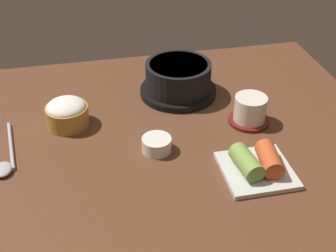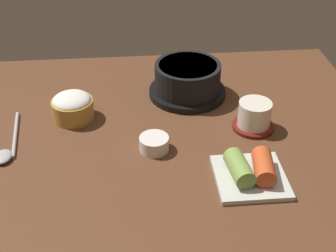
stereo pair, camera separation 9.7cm
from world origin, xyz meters
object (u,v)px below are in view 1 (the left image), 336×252
object	(u,v)px
spoon	(6,161)
tea_cup_with_saucer	(250,111)
kimchi_plate	(257,165)
banchan_cup_center	(157,144)
rice_bowl	(67,113)
stone_pot	(178,79)

from	to	relation	value
spoon	tea_cup_with_saucer	bearing A→B (deg)	3.96
tea_cup_with_saucer	kimchi_plate	world-z (taller)	tea_cup_with_saucer
tea_cup_with_saucer	banchan_cup_center	size ratio (longest dim) A/B	1.49
rice_bowl	banchan_cup_center	size ratio (longest dim) A/B	1.53
tea_cup_with_saucer	banchan_cup_center	xyz separation A→B (cm)	(-22.19, -5.76, -1.50)
tea_cup_with_saucer	spoon	size ratio (longest dim) A/B	0.49
tea_cup_with_saucer	banchan_cup_center	distance (cm)	22.97
rice_bowl	tea_cup_with_saucer	world-z (taller)	tea_cup_with_saucer
banchan_cup_center	spoon	world-z (taller)	banchan_cup_center
tea_cup_with_saucer	kimchi_plate	distance (cm)	17.36
stone_pot	rice_bowl	xyz separation A→B (cm)	(-26.93, -8.04, -0.93)
tea_cup_with_saucer	rice_bowl	bearing A→B (deg)	169.05
banchan_cup_center	stone_pot	bearing A→B (deg)	66.07
stone_pot	banchan_cup_center	world-z (taller)	stone_pot
tea_cup_with_saucer	kimchi_plate	size ratio (longest dim) A/B	0.69
rice_bowl	spoon	distance (cm)	17.14
rice_bowl	tea_cup_with_saucer	bearing A→B (deg)	-10.95
spoon	stone_pot	bearing A→B (deg)	26.01
kimchi_plate	tea_cup_with_saucer	bearing A→B (deg)	74.34
stone_pot	banchan_cup_center	size ratio (longest dim) A/B	3.06
rice_bowl	banchan_cup_center	bearing A→B (deg)	-37.63
rice_bowl	kimchi_plate	world-z (taller)	rice_bowl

